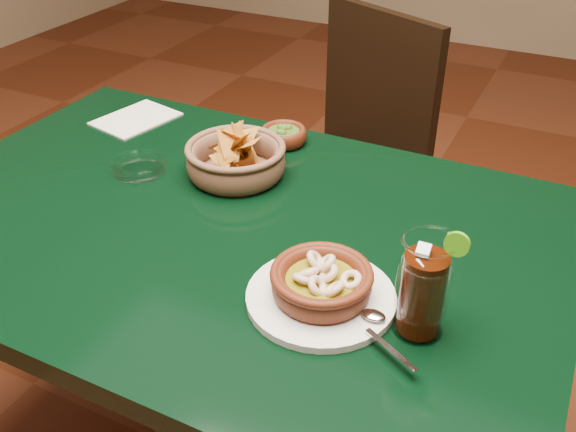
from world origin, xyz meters
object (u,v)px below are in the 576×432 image
at_px(chip_basket, 236,159).
at_px(cola_drink, 423,288).
at_px(dining_table, 225,264).
at_px(dining_chair, 343,165).
at_px(shrimp_plate, 322,286).

height_order(chip_basket, cola_drink, cola_drink).
relative_size(dining_table, chip_basket, 5.26).
height_order(dining_table, cola_drink, cola_drink).
height_order(dining_chair, chip_basket, dining_chair).
height_order(dining_table, chip_basket, chip_basket).
xyz_separation_m(dining_table, chip_basket, (-0.06, 0.15, 0.14)).
relative_size(dining_chair, cola_drink, 5.25).
relative_size(dining_table, shrimp_plate, 4.19).
distance_m(dining_table, chip_basket, 0.21).
bearing_deg(shrimp_plate, dining_table, 153.59).
bearing_deg(dining_table, dining_chair, 93.61).
height_order(dining_table, dining_chair, dining_chair).
bearing_deg(shrimp_plate, dining_chair, 109.38).
xyz_separation_m(dining_chair, chip_basket, (-0.01, -0.55, 0.28)).
bearing_deg(dining_chair, cola_drink, -62.00).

